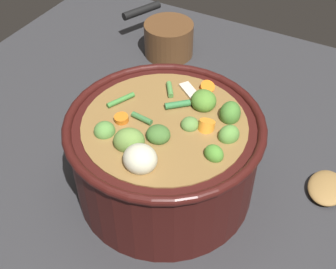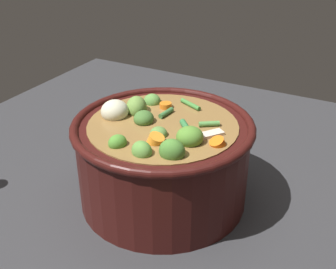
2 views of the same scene
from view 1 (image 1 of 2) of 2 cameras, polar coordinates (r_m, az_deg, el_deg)
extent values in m
plane|color=#2D2D30|center=(0.73, -0.39, -6.71)|extent=(1.10, 1.10, 0.00)
cylinder|color=#38110F|center=(0.68, -0.41, -2.97)|extent=(0.28, 0.28, 0.14)
torus|color=#38110F|center=(0.63, -0.44, 1.36)|extent=(0.29, 0.29, 0.01)
cylinder|color=olive|center=(0.68, -0.41, -2.65)|extent=(0.24, 0.24, 0.13)
ellipsoid|color=#578A3D|center=(0.62, -8.08, 0.43)|extent=(0.03, 0.03, 0.03)
ellipsoid|color=#477D2F|center=(0.64, 7.92, 2.68)|extent=(0.04, 0.04, 0.03)
ellipsoid|color=#416C2E|center=(0.61, -1.25, -0.02)|extent=(0.04, 0.04, 0.02)
ellipsoid|color=olive|center=(0.60, -4.99, -0.84)|extent=(0.05, 0.05, 0.04)
ellipsoid|color=#52852E|center=(0.66, 4.57, 4.30)|extent=(0.05, 0.05, 0.03)
ellipsoid|color=#5A8F3C|center=(0.61, 7.74, -0.09)|extent=(0.04, 0.04, 0.03)
ellipsoid|color=#5B883E|center=(0.63, 2.79, 1.25)|extent=(0.03, 0.03, 0.02)
ellipsoid|color=#4D8B2F|center=(0.59, 5.87, -2.47)|extent=(0.03, 0.04, 0.02)
cylinder|color=orange|center=(0.62, 4.91, 1.03)|extent=(0.03, 0.02, 0.02)
cylinder|color=orange|center=(0.69, 4.98, 5.93)|extent=(0.03, 0.03, 0.02)
cylinder|color=orange|center=(0.64, -5.93, 1.88)|extent=(0.03, 0.03, 0.01)
ellipsoid|color=beige|center=(0.57, -3.57, -3.13)|extent=(0.06, 0.06, 0.04)
cylinder|color=#31743C|center=(0.65, 1.36, 3.80)|extent=(0.03, 0.03, 0.01)
cylinder|color=#3F8137|center=(0.67, -6.04, 4.40)|extent=(0.04, 0.03, 0.01)
cylinder|color=#508C41|center=(0.68, 0.24, 5.76)|extent=(0.03, 0.02, 0.01)
cylinder|color=#3A7139|center=(0.63, -3.34, 2.08)|extent=(0.01, 0.03, 0.01)
cube|color=beige|center=(0.68, 2.83, 5.52)|extent=(0.04, 0.04, 0.01)
ellipsoid|color=olive|center=(0.76, 19.56, -6.41)|extent=(0.08, 0.06, 0.02)
cylinder|color=brown|center=(1.01, 0.10, 12.04)|extent=(0.11, 0.11, 0.07)
cylinder|color=black|center=(1.07, -3.38, 15.49)|extent=(0.10, 0.06, 0.02)
camera|label=2|loc=(0.76, 54.13, 18.27)|focal=45.68mm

